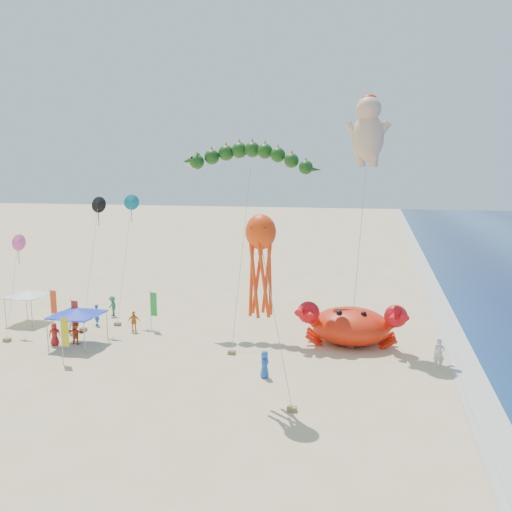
{
  "coord_description": "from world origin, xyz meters",
  "views": [
    {
      "loc": [
        6.46,
        -31.44,
        12.04
      ],
      "look_at": [
        -2.0,
        2.0,
        6.5
      ],
      "focal_mm": 35.0,
      "sensor_mm": 36.0,
      "label": 1
    }
  ],
  "objects_px": {
    "canopy_white": "(28,293)",
    "canopy_blue": "(77,312)",
    "cherub_kite": "(368,129)",
    "crab_inflatable": "(351,325)",
    "dragon_kite": "(249,162)",
    "octopus_kite": "(261,258)"
  },
  "relations": [
    {
      "from": "crab_inflatable",
      "to": "canopy_blue",
      "type": "xyz_separation_m",
      "value": [
        -19.0,
        -4.89,
        0.98
      ]
    },
    {
      "from": "canopy_white",
      "to": "canopy_blue",
      "type": "bearing_deg",
      "value": -28.82
    },
    {
      "from": "crab_inflatable",
      "to": "canopy_blue",
      "type": "distance_m",
      "value": 19.64
    },
    {
      "from": "dragon_kite",
      "to": "canopy_blue",
      "type": "xyz_separation_m",
      "value": [
        -10.71,
        -7.56,
        -10.69
      ]
    },
    {
      "from": "crab_inflatable",
      "to": "dragon_kite",
      "type": "relative_size",
      "value": 0.53
    },
    {
      "from": "dragon_kite",
      "to": "canopy_blue",
      "type": "distance_m",
      "value": 16.92
    },
    {
      "from": "cherub_kite",
      "to": "canopy_white",
      "type": "xyz_separation_m",
      "value": [
        -26.99,
        -2.98,
        -12.92
      ]
    },
    {
      "from": "cherub_kite",
      "to": "canopy_white",
      "type": "distance_m",
      "value": 30.07
    },
    {
      "from": "dragon_kite",
      "to": "octopus_kite",
      "type": "relative_size",
      "value": 1.42
    },
    {
      "from": "octopus_kite",
      "to": "canopy_white",
      "type": "distance_m",
      "value": 24.55
    },
    {
      "from": "canopy_blue",
      "to": "canopy_white",
      "type": "relative_size",
      "value": 1.15
    },
    {
      "from": "cherub_kite",
      "to": "canopy_blue",
      "type": "distance_m",
      "value": 24.56
    },
    {
      "from": "crab_inflatable",
      "to": "octopus_kite",
      "type": "distance_m",
      "value": 12.64
    },
    {
      "from": "canopy_white",
      "to": "octopus_kite",
      "type": "bearing_deg",
      "value": -22.7
    },
    {
      "from": "dragon_kite",
      "to": "canopy_blue",
      "type": "bearing_deg",
      "value": -144.79
    },
    {
      "from": "octopus_kite",
      "to": "canopy_white",
      "type": "bearing_deg",
      "value": 157.3
    },
    {
      "from": "octopus_kite",
      "to": "crab_inflatable",
      "type": "bearing_deg",
      "value": 67.4
    },
    {
      "from": "canopy_white",
      "to": "crab_inflatable",
      "type": "bearing_deg",
      "value": 1.88
    },
    {
      "from": "octopus_kite",
      "to": "canopy_blue",
      "type": "distance_m",
      "value": 16.57
    },
    {
      "from": "octopus_kite",
      "to": "canopy_blue",
      "type": "relative_size",
      "value": 2.9
    },
    {
      "from": "octopus_kite",
      "to": "canopy_white",
      "type": "xyz_separation_m",
      "value": [
        -22.11,
        9.25,
        -5.34
      ]
    },
    {
      "from": "crab_inflatable",
      "to": "canopy_white",
      "type": "xyz_separation_m",
      "value": [
        -26.31,
        -0.86,
        0.98
      ]
    }
  ]
}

